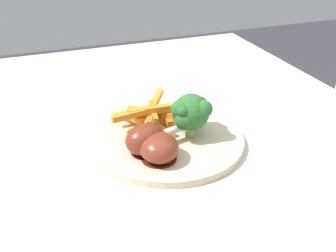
{
  "coord_description": "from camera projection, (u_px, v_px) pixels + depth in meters",
  "views": [
    {
      "loc": [
        0.47,
        -0.26,
        1.1
      ],
      "look_at": [
        -0.06,
        -0.06,
        0.79
      ],
      "focal_mm": 42.67,
      "sensor_mm": 36.0,
      "label": 1
    }
  ],
  "objects": [
    {
      "name": "dining_table",
      "position": [
        213.0,
        212.0,
        0.68
      ],
      "size": [
        1.2,
        0.71,
        0.76
      ],
      "color": "beige",
      "rests_on": "ground_plane"
    },
    {
      "name": "broccoli_floret_middle",
      "position": [
        192.0,
        109.0,
        0.66
      ],
      "size": [
        0.04,
        0.05,
        0.06
      ],
      "color": "#7AA751",
      "rests_on": "dinner_plate"
    },
    {
      "name": "carrot_fries_pile",
      "position": [
        149.0,
        116.0,
        0.68
      ],
      "size": [
        0.14,
        0.12,
        0.04
      ],
      "color": "orange",
      "rests_on": "dinner_plate"
    },
    {
      "name": "dinner_plate",
      "position": [
        168.0,
        140.0,
        0.66
      ],
      "size": [
        0.25,
        0.25,
        0.01
      ],
      "primitive_type": "cylinder",
      "color": "beige",
      "rests_on": "dining_table"
    },
    {
      "name": "broccoli_floret_front",
      "position": [
        190.0,
        112.0,
        0.63
      ],
      "size": [
        0.06,
        0.07,
        0.07
      ],
      "color": "#8FA74D",
      "rests_on": "dinner_plate"
    },
    {
      "name": "chicken_drumstick_far",
      "position": [
        158.0,
        146.0,
        0.59
      ],
      "size": [
        0.13,
        0.07,
        0.04
      ],
      "color": "#501B10",
      "rests_on": "dinner_plate"
    },
    {
      "name": "chicken_drumstick_near",
      "position": [
        148.0,
        138.0,
        0.6
      ],
      "size": [
        0.07,
        0.12,
        0.05
      ],
      "color": "#4D190E",
      "rests_on": "dinner_plate"
    }
  ]
}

